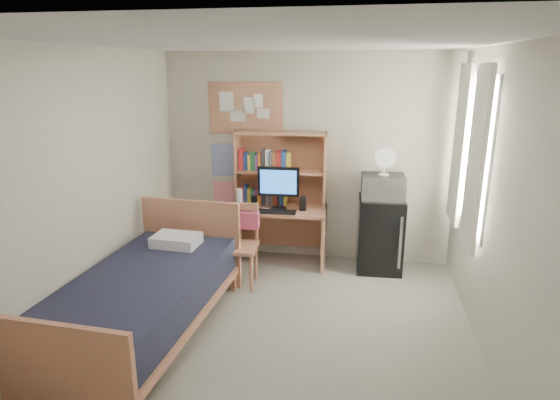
% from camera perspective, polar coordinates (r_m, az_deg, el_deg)
% --- Properties ---
extents(floor, '(3.60, 4.20, 0.02)m').
position_cam_1_polar(floor, '(4.46, -0.46, -17.04)').
color(floor, gray).
rests_on(floor, ground).
extents(ceiling, '(3.60, 4.20, 0.02)m').
position_cam_1_polar(ceiling, '(3.74, -0.55, 18.76)').
color(ceiling, silver).
rests_on(ceiling, wall_back).
extents(wall_back, '(3.60, 0.04, 2.60)m').
position_cam_1_polar(wall_back, '(5.92, 3.27, 5.06)').
color(wall_back, beige).
rests_on(wall_back, floor).
extents(wall_front, '(3.60, 0.04, 2.60)m').
position_cam_1_polar(wall_front, '(2.05, -11.94, -17.45)').
color(wall_front, beige).
rests_on(wall_front, floor).
extents(wall_left, '(0.04, 4.20, 2.60)m').
position_cam_1_polar(wall_left, '(4.58, -23.23, 0.51)').
color(wall_left, beige).
rests_on(wall_left, floor).
extents(wall_right, '(0.04, 4.20, 2.60)m').
position_cam_1_polar(wall_right, '(4.00, 25.79, -1.92)').
color(wall_right, beige).
rests_on(wall_right, floor).
extents(window_unit, '(0.10, 1.40, 1.70)m').
position_cam_1_polar(window_unit, '(5.05, 22.20, 5.47)').
color(window_unit, white).
rests_on(window_unit, wall_right).
extents(curtain_left, '(0.04, 0.55, 1.70)m').
position_cam_1_polar(curtain_left, '(4.66, 22.79, 4.62)').
color(curtain_left, white).
rests_on(curtain_left, wall_right).
extents(curtain_right, '(0.04, 0.55, 1.70)m').
position_cam_1_polar(curtain_right, '(5.43, 21.06, 6.25)').
color(curtain_right, white).
rests_on(curtain_right, wall_right).
extents(bulletin_board, '(0.94, 0.03, 0.64)m').
position_cam_1_polar(bulletin_board, '(5.96, -4.25, 11.14)').
color(bulletin_board, tan).
rests_on(bulletin_board, wall_back).
extents(poster_wave, '(0.30, 0.01, 0.42)m').
position_cam_1_polar(poster_wave, '(6.15, -7.01, 4.90)').
color(poster_wave, '#294CA6').
rests_on(poster_wave, wall_back).
extents(poster_japan, '(0.28, 0.01, 0.36)m').
position_cam_1_polar(poster_japan, '(6.25, -6.87, 0.67)').
color(poster_japan, '#F42B4D').
rests_on(poster_japan, wall_back).
extents(desk, '(1.18, 0.63, 0.73)m').
position_cam_1_polar(desk, '(5.92, -0.10, -4.34)').
color(desk, tan).
rests_on(desk, floor).
extents(desk_chair, '(0.50, 0.50, 0.93)m').
position_cam_1_polar(desk_chair, '(5.31, -5.12, -5.68)').
color(desk_chair, tan).
rests_on(desk_chair, floor).
extents(mini_fridge, '(0.56, 0.56, 0.91)m').
position_cam_1_polar(mini_fridge, '(5.83, 12.06, -4.07)').
color(mini_fridge, black).
rests_on(mini_fridge, floor).
extents(bed, '(1.22, 2.27, 0.61)m').
position_cam_1_polar(bed, '(4.58, -16.34, -12.23)').
color(bed, black).
rests_on(bed, floor).
extents(hutch, '(1.14, 0.33, 0.93)m').
position_cam_1_polar(hutch, '(5.83, 0.11, 3.82)').
color(hutch, tan).
rests_on(hutch, desk).
extents(monitor, '(0.51, 0.06, 0.54)m').
position_cam_1_polar(monitor, '(5.67, -0.19, 1.46)').
color(monitor, black).
rests_on(monitor, desk).
extents(keyboard, '(0.47, 0.17, 0.02)m').
position_cam_1_polar(keyboard, '(5.61, -0.39, -1.44)').
color(keyboard, black).
rests_on(keyboard, desk).
extents(speaker_left, '(0.07, 0.07, 0.16)m').
position_cam_1_polar(speaker_left, '(5.77, -3.14, -0.26)').
color(speaker_left, black).
rests_on(speaker_left, desk).
extents(speaker_right, '(0.08, 0.08, 0.18)m').
position_cam_1_polar(speaker_right, '(5.69, 2.81, -0.39)').
color(speaker_right, black).
rests_on(speaker_right, desk).
extents(water_bottle, '(0.08, 0.08, 0.25)m').
position_cam_1_polar(water_bottle, '(5.76, -4.98, 0.15)').
color(water_bottle, white).
rests_on(water_bottle, desk).
extents(hoodie, '(0.43, 0.16, 0.20)m').
position_cam_1_polar(hoodie, '(5.40, -4.79, -2.37)').
color(hoodie, '#D95274').
rests_on(hoodie, desk_chair).
extents(microwave, '(0.51, 0.40, 0.29)m').
position_cam_1_polar(microwave, '(5.64, 12.43, 1.57)').
color(microwave, silver).
rests_on(microwave, mini_fridge).
extents(desk_fan, '(0.25, 0.25, 0.30)m').
position_cam_1_polar(desk_fan, '(5.58, 12.61, 4.50)').
color(desk_fan, white).
rests_on(desk_fan, microwave).
extents(pillow, '(0.49, 0.35, 0.11)m').
position_cam_1_polar(pillow, '(5.03, -12.53, -4.81)').
color(pillow, white).
rests_on(pillow, bed).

